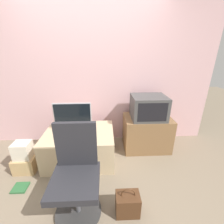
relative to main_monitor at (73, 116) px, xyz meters
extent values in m
plane|color=#7F705B|center=(0.25, -0.76, -0.73)|extent=(12.00, 12.00, 0.00)
cube|color=beige|center=(0.25, 0.57, 0.57)|extent=(4.40, 0.05, 2.60)
cube|color=#CCB289|center=(0.09, -0.08, -0.48)|extent=(1.06, 0.78, 0.50)
cube|color=olive|center=(1.24, 0.19, -0.43)|extent=(0.80, 0.54, 0.60)
cylinder|color=silver|center=(0.00, 0.00, -0.22)|extent=(0.17, 0.17, 0.02)
cylinder|color=silver|center=(0.00, 0.00, -0.17)|extent=(0.09, 0.09, 0.08)
cube|color=silver|center=(0.00, 0.00, 0.03)|extent=(0.58, 0.01, 0.35)
cube|color=black|center=(0.00, 0.00, 0.03)|extent=(0.55, 0.02, 0.33)
cube|color=#2D2D2D|center=(0.04, -0.17, -0.22)|extent=(0.36, 0.10, 0.01)
ellipsoid|color=#4C4C51|center=(0.30, -0.19, -0.22)|extent=(0.07, 0.04, 0.03)
cube|color=#474747|center=(1.22, 0.17, 0.06)|extent=(0.56, 0.47, 0.39)
cube|color=black|center=(1.22, -0.06, 0.06)|extent=(0.46, 0.01, 0.30)
cylinder|color=#333333|center=(0.19, -1.00, -0.72)|extent=(0.50, 0.50, 0.03)
cylinder|color=#4C4C51|center=(0.19, -1.00, -0.51)|extent=(0.05, 0.05, 0.39)
cube|color=#28282D|center=(0.19, -1.00, -0.28)|extent=(0.48, 0.48, 0.07)
cube|color=#28282D|center=(0.19, -0.78, 0.01)|extent=(0.43, 0.05, 0.51)
cube|color=tan|center=(-0.68, -0.31, -0.62)|extent=(0.30, 0.26, 0.23)
cube|color=beige|center=(-0.68, -0.31, -0.38)|extent=(0.23, 0.20, 0.24)
cube|color=#4C2D19|center=(0.73, -1.02, -0.61)|extent=(0.25, 0.18, 0.25)
torus|color=#4C2D19|center=(0.73, -1.02, -0.47)|extent=(0.15, 0.01, 0.15)
cube|color=#2D6638|center=(-0.62, -0.65, -0.72)|extent=(0.18, 0.17, 0.02)
camera|label=1|loc=(0.51, -2.14, 0.91)|focal=24.00mm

